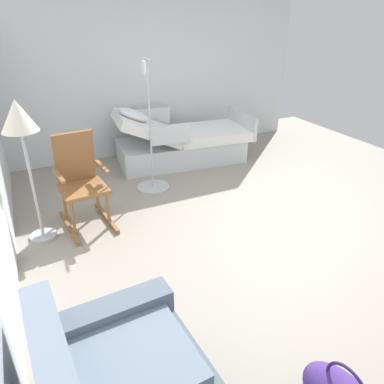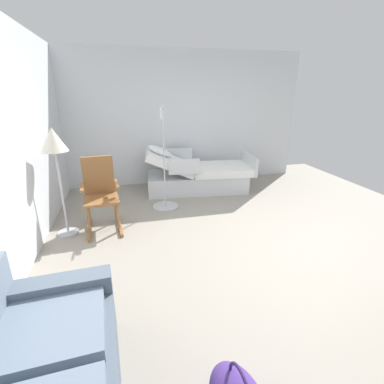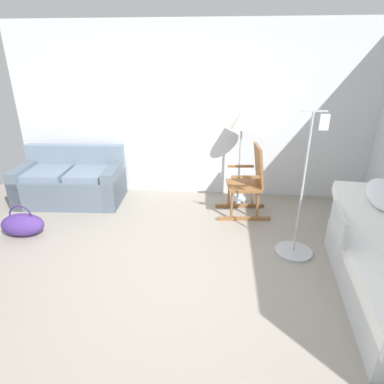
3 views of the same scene
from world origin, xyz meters
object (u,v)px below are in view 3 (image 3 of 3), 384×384
at_px(iv_pole, 297,235).
at_px(floor_lamp, 242,125).
at_px(couch, 71,183).
at_px(rocking_chair, 249,182).
at_px(duffel_bag, 23,225).

bearing_deg(iv_pole, floor_lamp, 112.91).
height_order(couch, rocking_chair, rocking_chair).
xyz_separation_m(floor_lamp, duffel_bag, (-2.85, -1.40, -1.07)).
relative_size(floor_lamp, duffel_bag, 2.56).
xyz_separation_m(floor_lamp, iv_pole, (0.63, -1.49, -0.98)).
bearing_deg(iv_pole, duffel_bag, 178.53).
bearing_deg(rocking_chair, floor_lamp, 104.36).
relative_size(couch, duffel_bag, 2.86).
bearing_deg(rocking_chair, iv_pole, -63.31).
height_order(couch, floor_lamp, floor_lamp).
relative_size(floor_lamp, iv_pole, 0.88).
bearing_deg(iv_pole, rocking_chair, 116.69).
bearing_deg(iv_pole, couch, 159.71).
xyz_separation_m(couch, floor_lamp, (2.68, 0.27, 0.92)).
xyz_separation_m(couch, rocking_chair, (2.80, -0.22, 0.20)).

